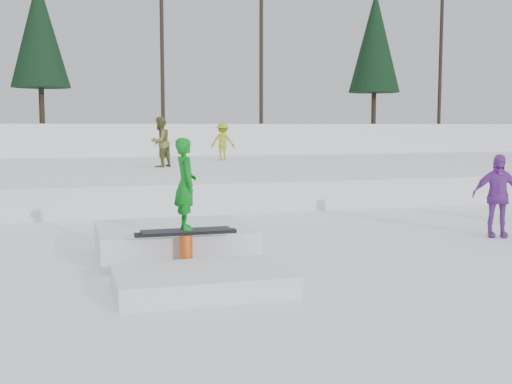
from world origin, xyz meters
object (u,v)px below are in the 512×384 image
object	(u,v)px
walker_olive	(160,142)
spectator_purple	(497,196)
walker_ygreen	(223,141)
jib_rail_feature	(180,247)

from	to	relation	value
walker_olive	spectator_purple	xyz separation A→B (m)	(5.22, -12.16, -0.86)
walker_ygreen	spectator_purple	bearing A→B (deg)	122.86
jib_rail_feature	walker_olive	bearing A→B (deg)	83.28
walker_ygreen	walker_olive	bearing A→B (deg)	75.99
walker_ygreen	jib_rail_feature	bearing A→B (deg)	100.06
walker_olive	walker_ygreen	distance (m)	5.11
walker_ygreen	spectator_purple	distance (m)	16.21
walker_ygreen	spectator_purple	size ratio (longest dim) A/B	0.95
spectator_purple	jib_rail_feature	distance (m)	6.82
jib_rail_feature	walker_ygreen	bearing A→B (deg)	74.08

